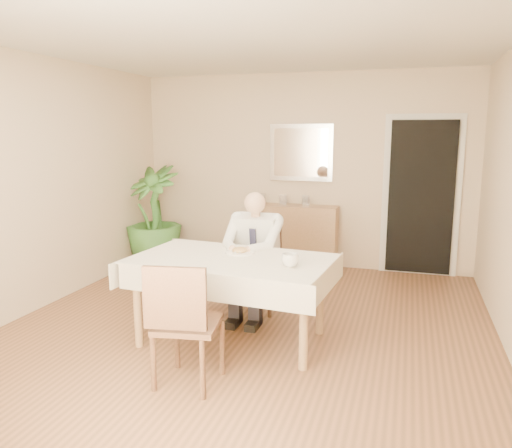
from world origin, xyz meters
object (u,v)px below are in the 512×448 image
(sideboard, at_px, (297,237))
(chair_near, at_px, (183,318))
(seated_man, at_px, (252,250))
(coffee_mug, at_px, (290,260))
(potted_palm, at_px, (153,216))
(dining_table, at_px, (232,267))
(chair_far, at_px, (260,264))

(sideboard, bearing_deg, chair_near, -91.98)
(seated_man, height_order, coffee_mug, seated_man)
(potted_palm, bearing_deg, dining_table, -47.85)
(coffee_mug, bearing_deg, chair_far, 118.75)
(chair_near, distance_m, sideboard, 3.46)
(dining_table, height_order, chair_near, chair_near)
(chair_far, relative_size, potted_palm, 0.61)
(chair_far, xyz_separation_m, chair_near, (-0.04, -1.78, 0.06))
(chair_near, bearing_deg, chair_far, 79.34)
(coffee_mug, relative_size, potted_palm, 0.10)
(chair_far, distance_m, coffee_mug, 1.19)
(seated_man, distance_m, sideboard, 1.98)
(dining_table, relative_size, seated_man, 1.45)
(coffee_mug, height_order, potted_palm, potted_palm)
(chair_near, bearing_deg, seated_man, 79.08)
(dining_table, xyz_separation_m, chair_far, (-0.00, 0.88, -0.20))
(dining_table, distance_m, potted_palm, 2.84)
(chair_far, relative_size, coffee_mug, 6.15)
(potted_palm, bearing_deg, seated_man, -38.44)
(coffee_mug, height_order, sideboard, coffee_mug)
(seated_man, distance_m, coffee_mug, 0.92)
(dining_table, bearing_deg, coffee_mug, -8.15)
(chair_far, height_order, seated_man, seated_man)
(coffee_mug, bearing_deg, chair_near, -127.72)
(chair_far, xyz_separation_m, coffee_mug, (0.55, -1.01, 0.33))
(seated_man, bearing_deg, chair_near, -91.68)
(sideboard, bearing_deg, coffee_mug, -79.74)
(coffee_mug, xyz_separation_m, sideboard, (-0.53, 2.68, -0.38))
(seated_man, distance_m, potted_palm, 2.43)
(chair_far, distance_m, sideboard, 1.68)
(chair_near, height_order, coffee_mug, chair_near)
(dining_table, height_order, potted_palm, potted_palm)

